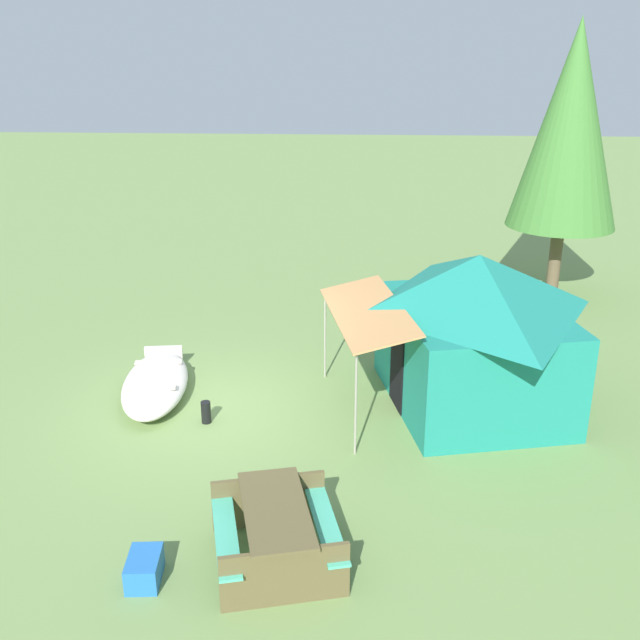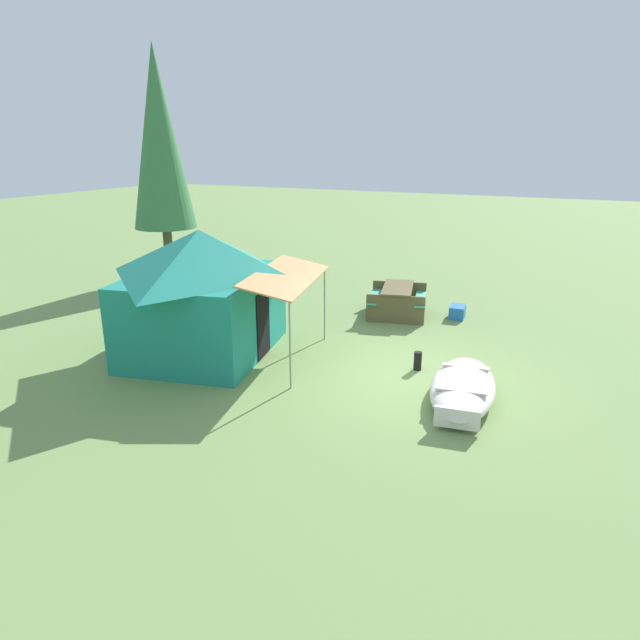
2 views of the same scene
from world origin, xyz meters
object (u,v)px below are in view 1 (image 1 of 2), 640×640
at_px(fuel_can, 206,412).
at_px(beached_rowboat, 156,383).
at_px(canvas_cabin_tent, 474,328).
at_px(pine_tree_back_left, 570,126).
at_px(cooler_box, 144,569).
at_px(picnic_table, 276,528).

bearing_deg(fuel_can, beached_rowboat, -131.21).
relative_size(canvas_cabin_tent, pine_tree_back_left, 0.69).
bearing_deg(cooler_box, pine_tree_back_left, 146.85).
distance_m(beached_rowboat, picnic_table, 5.11).
bearing_deg(beached_rowboat, picnic_table, 31.45).
xyz_separation_m(beached_rowboat, picnic_table, (4.35, 2.66, 0.25)).
distance_m(fuel_can, pine_tree_back_left, 10.80).
bearing_deg(canvas_cabin_tent, pine_tree_back_left, 155.30).
xyz_separation_m(canvas_cabin_tent, cooler_box, (4.85, -4.33, -1.21)).
bearing_deg(fuel_can, pine_tree_back_left, 134.53).
bearing_deg(picnic_table, cooler_box, -73.75).
distance_m(cooler_box, fuel_can, 3.82).
xyz_separation_m(picnic_table, pine_tree_back_left, (-10.45, 5.62, 3.59)).
relative_size(picnic_table, cooler_box, 3.47).
height_order(picnic_table, pine_tree_back_left, pine_tree_back_left).
bearing_deg(cooler_box, fuel_can, -178.94).
bearing_deg(picnic_table, beached_rowboat, -148.55).
xyz_separation_m(canvas_cabin_tent, pine_tree_back_left, (-6.04, 2.78, 2.70)).
height_order(cooler_box, pine_tree_back_left, pine_tree_back_left).
bearing_deg(cooler_box, canvas_cabin_tent, 138.21).
bearing_deg(pine_tree_back_left, fuel_can, -45.47).
relative_size(picnic_table, fuel_can, 5.30).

